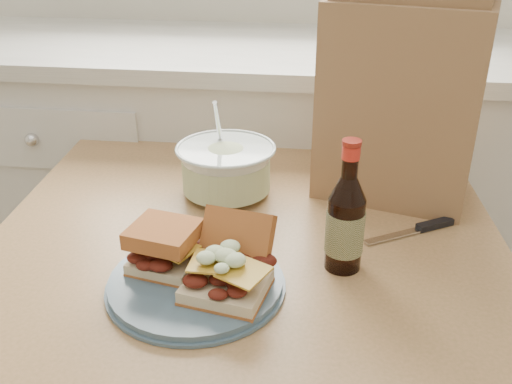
# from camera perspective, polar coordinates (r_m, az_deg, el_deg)

# --- Properties ---
(cabinet_run) EXTENTS (2.50, 0.64, 0.94)m
(cabinet_run) POSITION_cam_1_polar(r_m,az_deg,el_deg) (1.78, -0.96, -0.15)
(cabinet_run) COLOR silver
(cabinet_run) RESTS_ON ground
(dining_table) EXTENTS (0.96, 0.96, 0.76)m
(dining_table) POSITION_cam_1_polar(r_m,az_deg,el_deg) (1.08, -0.98, -9.32)
(dining_table) COLOR tan
(dining_table) RESTS_ON ground
(plate) EXTENTS (0.27, 0.27, 0.02)m
(plate) POSITION_cam_1_polar(r_m,az_deg,el_deg) (0.89, -6.02, -9.02)
(plate) COLOR #486174
(plate) RESTS_ON dining_table
(sandwich_left) EXTENTS (0.12, 0.11, 0.07)m
(sandwich_left) POSITION_cam_1_polar(r_m,az_deg,el_deg) (0.89, -9.12, -5.40)
(sandwich_left) COLOR beige
(sandwich_left) RESTS_ON plate
(sandwich_right) EXTENTS (0.13, 0.18, 0.10)m
(sandwich_right) POSITION_cam_1_polar(r_m,az_deg,el_deg) (0.85, -2.63, -7.27)
(sandwich_right) COLOR beige
(sandwich_right) RESTS_ON plate
(coleslaw_bowl) EXTENTS (0.20, 0.20, 0.20)m
(coleslaw_bowl) POSITION_cam_1_polar(r_m,az_deg,el_deg) (1.14, -3.00, 2.14)
(coleslaw_bowl) COLOR silver
(coleslaw_bowl) RESTS_ON dining_table
(beer_bottle) EXTENTS (0.06, 0.06, 0.22)m
(beer_bottle) POSITION_cam_1_polar(r_m,az_deg,el_deg) (0.90, 8.93, -2.98)
(beer_bottle) COLOR black
(beer_bottle) RESTS_ON dining_table
(knife) EXTENTS (0.17, 0.11, 0.01)m
(knife) POSITION_cam_1_polar(r_m,az_deg,el_deg) (1.07, 16.48, -3.40)
(knife) COLOR silver
(knife) RESTS_ON dining_table
(paper_bag) EXTENTS (0.33, 0.26, 0.38)m
(paper_bag) POSITION_cam_1_polar(r_m,az_deg,el_deg) (1.13, 14.27, 8.69)
(paper_bag) COLOR #9C6C4B
(paper_bag) RESTS_ON dining_table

